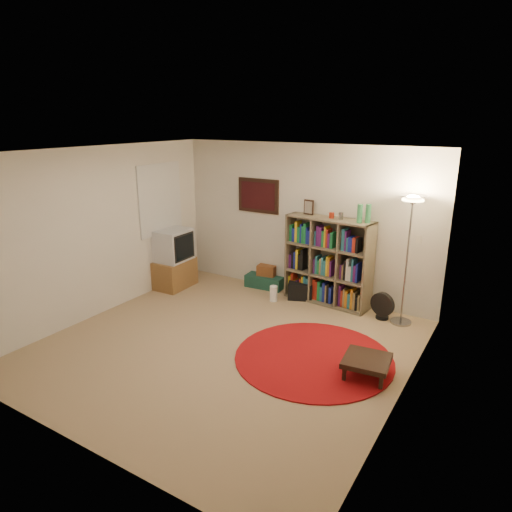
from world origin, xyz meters
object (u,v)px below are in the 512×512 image
at_px(tv_stand, 174,260).
at_px(side_table, 367,361).
at_px(suitcase, 267,280).
at_px(floor_lamp, 411,218).
at_px(bookshelf, 327,262).
at_px(floor_fan, 382,306).

xyz_separation_m(tv_stand, side_table, (3.84, -1.09, -0.30)).
bearing_deg(suitcase, tv_stand, -152.20).
bearing_deg(side_table, suitcase, 141.69).
xyz_separation_m(floor_lamp, tv_stand, (-3.81, -0.58, -1.06)).
xyz_separation_m(bookshelf, suitcase, (-1.18, 0.11, -0.57)).
xyz_separation_m(floor_fan, side_table, (0.31, -1.66, -0.01)).
distance_m(floor_fan, suitcase, 2.18).
height_order(floor_fan, side_table, floor_fan).
bearing_deg(tv_stand, floor_fan, 7.37).
distance_m(floor_fan, side_table, 1.69).
bearing_deg(side_table, bookshelf, 125.09).
relative_size(bookshelf, side_table, 2.93).
xyz_separation_m(bookshelf, side_table, (1.29, -1.84, -0.48)).
bearing_deg(side_table, floor_fan, 100.73).
distance_m(bookshelf, tv_stand, 2.67).
distance_m(floor_fan, tv_stand, 3.59).
bearing_deg(suitcase, floor_fan, -12.26).
distance_m(floor_lamp, tv_stand, 4.00).
xyz_separation_m(bookshelf, floor_lamp, (1.26, -0.17, 0.89)).
relative_size(floor_lamp, suitcase, 2.68).
distance_m(suitcase, side_table, 3.15).
height_order(floor_fan, tv_stand, tv_stand).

